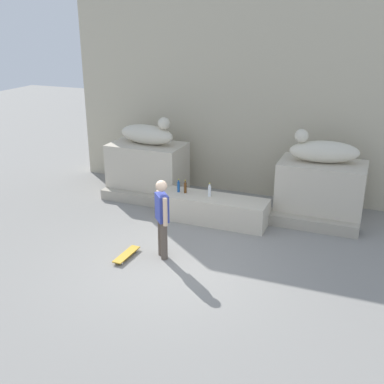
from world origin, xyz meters
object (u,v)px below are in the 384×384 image
at_px(bottle_blue, 179,187).
at_px(statue_reclining_left, 148,134).
at_px(bottle_brown, 185,187).
at_px(skateboard, 126,254).
at_px(statue_reclining_right, 323,151).
at_px(skater, 162,216).
at_px(bottle_clear, 209,191).

bearing_deg(bottle_blue, statue_reclining_left, 141.24).
relative_size(bottle_blue, bottle_brown, 1.01).
relative_size(statue_reclining_left, skateboard, 2.05).
bearing_deg(statue_reclining_right, bottle_blue, 7.54).
bearing_deg(skater, skateboard, -107.41).
bearing_deg(statue_reclining_right, statue_reclining_left, -11.06).
xyz_separation_m(statue_reclining_left, bottle_brown, (1.53, -1.08, -0.96)).
bearing_deg(bottle_blue, skater, -75.39).
height_order(skater, bottle_brown, skater).
xyz_separation_m(statue_reclining_right, bottle_brown, (-3.04, -1.08, -0.96)).
height_order(statue_reclining_right, bottle_blue, statue_reclining_right).
distance_m(statue_reclining_left, skateboard, 4.06).
relative_size(bottle_blue, bottle_clear, 1.00).
bearing_deg(skater, statue_reclining_left, 169.26).
bearing_deg(skateboard, statue_reclining_left, -159.27).
xyz_separation_m(skater, bottle_blue, (-0.55, 2.11, -0.16)).
bearing_deg(bottle_brown, skater, -79.99).
xyz_separation_m(skater, skateboard, (-0.69, -0.31, -0.86)).
height_order(statue_reclining_left, bottle_brown, statue_reclining_left).
distance_m(statue_reclining_right, skateboard, 5.13).
bearing_deg(bottle_clear, bottle_blue, 180.00).
bearing_deg(skateboard, bottle_brown, 174.22).
relative_size(statue_reclining_right, bottle_clear, 5.08).
bearing_deg(bottle_blue, bottle_brown, 1.13).
height_order(statue_reclining_right, skateboard, statue_reclining_right).
bearing_deg(bottle_brown, statue_reclining_right, 19.51).
relative_size(skateboard, bottle_clear, 2.44).
height_order(statue_reclining_left, skater, statue_reclining_left).
bearing_deg(skateboard, statue_reclining_right, 137.84).
height_order(skater, bottle_clear, skater).
relative_size(skater, skateboard, 2.07).
bearing_deg(bottle_blue, statue_reclining_right, 18.57).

